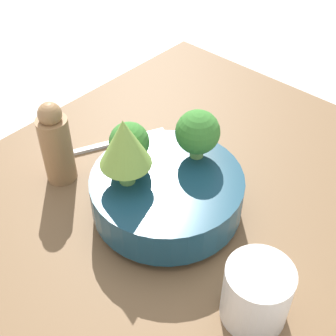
% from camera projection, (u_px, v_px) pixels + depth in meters
% --- Properties ---
extents(ground_plane, '(6.00, 6.00, 0.00)m').
position_uv_depth(ground_plane, '(158.00, 234.00, 0.71)').
color(ground_plane, silver).
extents(table, '(0.90, 0.67, 0.03)m').
position_uv_depth(table, '(158.00, 227.00, 0.70)').
color(table, brown).
rests_on(table, ground_plane).
extents(bowl, '(0.22, 0.22, 0.07)m').
position_uv_depth(bowl, '(168.00, 194.00, 0.67)').
color(bowl, navy).
rests_on(bowl, table).
extents(broccoli_floret_front, '(0.06, 0.06, 0.07)m').
position_uv_depth(broccoli_floret_front, '(129.00, 143.00, 0.65)').
color(broccoli_floret_front, '#609347').
rests_on(broccoli_floret_front, bowl).
extents(romanesco_piece_near, '(0.07, 0.07, 0.10)m').
position_uv_depth(romanesco_piece_near, '(124.00, 144.00, 0.61)').
color(romanesco_piece_near, '#6BA34C').
rests_on(romanesco_piece_near, bowl).
extents(broccoli_floret_left, '(0.06, 0.06, 0.08)m').
position_uv_depth(broccoli_floret_left, '(200.00, 134.00, 0.66)').
color(broccoli_floret_left, '#7AB256').
rests_on(broccoli_floret_left, bowl).
extents(cup, '(0.08, 0.08, 0.08)m').
position_uv_depth(cup, '(256.00, 294.00, 0.55)').
color(cup, silver).
rests_on(cup, table).
extents(pepper_mill, '(0.05, 0.05, 0.14)m').
position_uv_depth(pepper_mill, '(56.00, 145.00, 0.72)').
color(pepper_mill, '#997047').
rests_on(pepper_mill, table).
extents(fork, '(0.17, 0.09, 0.01)m').
position_uv_depth(fork, '(114.00, 143.00, 0.82)').
color(fork, silver).
rests_on(fork, table).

